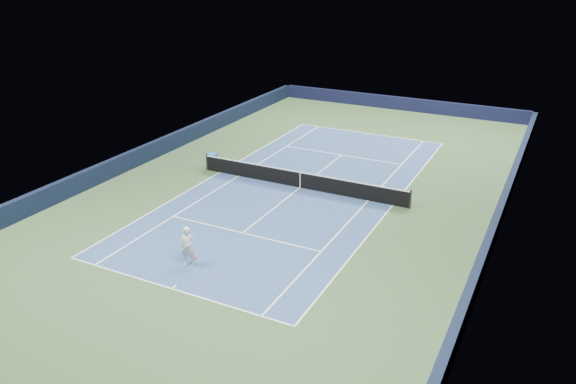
% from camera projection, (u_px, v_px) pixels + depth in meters
% --- Properties ---
extents(ground, '(40.00, 40.00, 0.00)m').
position_uv_depth(ground, '(300.00, 188.00, 32.20)').
color(ground, '#2F4C29').
rests_on(ground, ground).
extents(wall_far, '(22.00, 0.35, 1.10)m').
position_uv_depth(wall_far, '(400.00, 103.00, 48.29)').
color(wall_far, black).
rests_on(wall_far, ground).
extents(wall_right, '(0.35, 40.00, 1.10)m').
position_uv_depth(wall_right, '(499.00, 215.00, 27.50)').
color(wall_right, black).
rests_on(wall_right, ground).
extents(wall_left, '(0.35, 40.00, 1.10)m').
position_uv_depth(wall_left, '(150.00, 151.00, 36.48)').
color(wall_left, black).
rests_on(wall_left, ground).
extents(court_surface, '(10.97, 23.77, 0.01)m').
position_uv_depth(court_surface, '(300.00, 188.00, 32.20)').
color(court_surface, navy).
rests_on(court_surface, ground).
extents(baseline_far, '(10.97, 0.08, 0.00)m').
position_uv_depth(baseline_far, '(369.00, 133.00, 41.97)').
color(baseline_far, white).
rests_on(baseline_far, ground).
extents(baseline_near, '(10.97, 0.08, 0.00)m').
position_uv_depth(baseline_near, '(172.00, 289.00, 22.42)').
color(baseline_near, white).
rests_on(baseline_near, ground).
extents(sideline_doubles_right, '(0.08, 23.77, 0.00)m').
position_uv_depth(sideline_doubles_right, '(393.00, 205.00, 29.92)').
color(sideline_doubles_right, white).
rests_on(sideline_doubles_right, ground).
extents(sideline_doubles_left, '(0.08, 23.77, 0.00)m').
position_uv_depth(sideline_doubles_left, '(220.00, 172.00, 34.47)').
color(sideline_doubles_left, white).
rests_on(sideline_doubles_left, ground).
extents(sideline_singles_right, '(0.08, 23.77, 0.00)m').
position_uv_depth(sideline_singles_right, '(368.00, 201.00, 30.49)').
color(sideline_singles_right, white).
rests_on(sideline_singles_right, ground).
extents(sideline_singles_left, '(0.08, 23.77, 0.00)m').
position_uv_depth(sideline_singles_left, '(239.00, 176.00, 33.91)').
color(sideline_singles_left, white).
rests_on(sideline_singles_left, ground).
extents(service_line_far, '(8.23, 0.08, 0.00)m').
position_uv_depth(service_line_far, '(342.00, 155.00, 37.46)').
color(service_line_far, white).
rests_on(service_line_far, ground).
extents(service_line_near, '(8.23, 0.08, 0.00)m').
position_uv_depth(service_line_near, '(243.00, 233.00, 26.93)').
color(service_line_near, white).
rests_on(service_line_near, ground).
extents(center_service_line, '(0.08, 12.80, 0.00)m').
position_uv_depth(center_service_line, '(300.00, 188.00, 32.20)').
color(center_service_line, white).
rests_on(center_service_line, ground).
extents(center_mark_far, '(0.08, 0.30, 0.00)m').
position_uv_depth(center_mark_far, '(368.00, 134.00, 41.85)').
color(center_mark_far, white).
rests_on(center_mark_far, ground).
extents(center_mark_near, '(0.08, 0.30, 0.00)m').
position_uv_depth(center_mark_near, '(174.00, 287.00, 22.55)').
color(center_mark_near, white).
rests_on(center_mark_near, ground).
extents(tennis_net, '(12.90, 0.10, 1.07)m').
position_uv_depth(tennis_net, '(300.00, 180.00, 32.00)').
color(tennis_net, black).
rests_on(tennis_net, ground).
extents(sponsor_cube, '(0.62, 0.55, 0.89)m').
position_uv_depth(sponsor_cube, '(212.00, 161.00, 35.15)').
color(sponsor_cube, blue).
rests_on(sponsor_cube, ground).
extents(tennis_player, '(0.85, 1.34, 2.01)m').
position_uv_depth(tennis_player, '(188.00, 246.00, 23.84)').
color(tennis_player, silver).
rests_on(tennis_player, ground).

